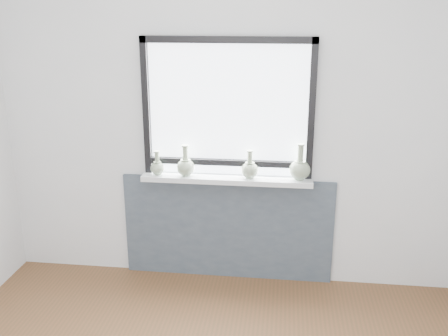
# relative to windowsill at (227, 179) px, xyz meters

# --- Properties ---
(back_wall) EXTENTS (3.60, 0.02, 2.60)m
(back_wall) POSITION_rel_windowsill_xyz_m (0.00, 0.10, 0.42)
(back_wall) COLOR silver
(back_wall) RESTS_ON ground
(apron_panel) EXTENTS (1.70, 0.03, 0.86)m
(apron_panel) POSITION_rel_windowsill_xyz_m (0.00, 0.07, -0.45)
(apron_panel) COLOR #47525F
(apron_panel) RESTS_ON ground
(windowsill) EXTENTS (1.32, 0.18, 0.04)m
(windowsill) POSITION_rel_windowsill_xyz_m (0.00, 0.00, 0.00)
(windowsill) COLOR silver
(windowsill) RESTS_ON apron_panel
(window) EXTENTS (1.30, 0.06, 1.05)m
(window) POSITION_rel_windowsill_xyz_m (0.00, 0.06, 0.56)
(window) COLOR black
(window) RESTS_ON windowsill
(vase_a) EXTENTS (0.11, 0.11, 0.19)m
(vase_a) POSITION_rel_windowsill_xyz_m (-0.54, -0.01, 0.08)
(vase_a) COLOR #94A788
(vase_a) RESTS_ON windowsill
(vase_b) EXTENTS (0.14, 0.14, 0.24)m
(vase_b) POSITION_rel_windowsill_xyz_m (-0.32, -0.01, 0.10)
(vase_b) COLOR #94A788
(vase_b) RESTS_ON windowsill
(vase_c) EXTENTS (0.13, 0.13, 0.22)m
(vase_c) POSITION_rel_windowsill_xyz_m (0.18, -0.01, 0.09)
(vase_c) COLOR #94A788
(vase_c) RESTS_ON windowsill
(vase_d) EXTENTS (0.16, 0.16, 0.28)m
(vase_d) POSITION_rel_windowsill_xyz_m (0.56, 0.01, 0.11)
(vase_d) COLOR #94A788
(vase_d) RESTS_ON windowsill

